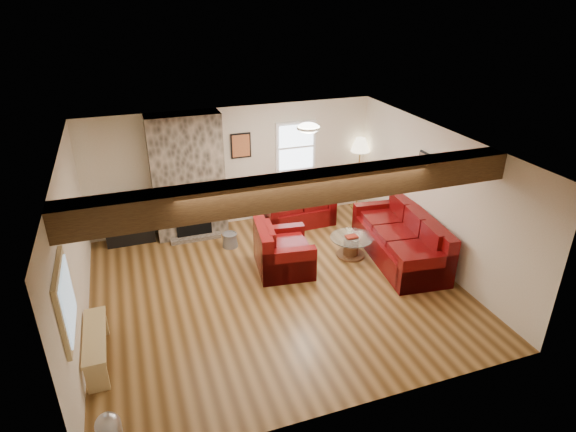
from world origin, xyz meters
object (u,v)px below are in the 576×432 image
coffee_table (351,246)px  tv_cabinet (130,231)px  loveseat (297,206)px  floor_lamp (360,149)px  sofa_three (400,236)px  television (127,210)px  armchair_red (284,247)px

coffee_table → tv_cabinet: tv_cabinet is taller
loveseat → floor_lamp: size_ratio=0.90×
sofa_three → television: 5.26m
armchair_red → television: (-2.56, 1.98, 0.27)m
armchair_red → tv_cabinet: bearing=59.6°
armchair_red → television: television is taller
tv_cabinet → television: (0.00, 0.00, 0.47)m
armchair_red → television: 3.24m
sofa_three → tv_cabinet: 5.25m
sofa_three → loveseat: (-1.27, 2.02, -0.06)m
sofa_three → coffee_table: bearing=-107.8°
loveseat → television: bearing=173.4°
armchair_red → tv_cabinet: armchair_red is taller
sofa_three → loveseat: sofa_three is taller
sofa_three → loveseat: size_ratio=1.60×
sofa_three → floor_lamp: (0.32, 2.34, 0.95)m
television → coffee_table: bearing=-26.6°
tv_cabinet → floor_lamp: size_ratio=0.56×
tv_cabinet → television: bearing=0.0°
sofa_three → television: television is taller
loveseat → armchair_red: size_ratio=1.37×
sofa_three → tv_cabinet: size_ratio=2.55×
armchair_red → tv_cabinet: 3.24m
loveseat → television: television is taller
coffee_table → armchair_red: bearing=-179.3°
sofa_three → armchair_red: sofa_three is taller
armchair_red → floor_lamp: 3.32m
loveseat → television: 3.46m
tv_cabinet → armchair_red: bearing=-37.7°
loveseat → coffee_table: 1.74m
armchair_red → floor_lamp: (2.47, 2.00, 0.97)m
loveseat → tv_cabinet: bearing=173.4°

